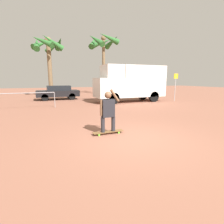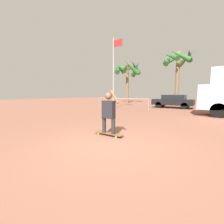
{
  "view_description": "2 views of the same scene",
  "coord_description": "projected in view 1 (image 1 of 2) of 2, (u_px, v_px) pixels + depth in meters",
  "views": [
    {
      "loc": [
        -2.78,
        -4.8,
        1.91
      ],
      "look_at": [
        -0.25,
        1.36,
        0.68
      ],
      "focal_mm": 28.0,
      "sensor_mm": 36.0,
      "label": 1
    },
    {
      "loc": [
        2.39,
        -3.37,
        1.48
      ],
      "look_at": [
        -0.86,
        1.35,
        0.77
      ],
      "focal_mm": 24.0,
      "sensor_mm": 36.0,
      "label": 2
    }
  ],
  "objects": [
    {
      "name": "skateboard",
      "position": [
        108.0,
        132.0,
        6.23
      ],
      "size": [
        1.11,
        0.24,
        0.09
      ],
      "color": "brown",
      "rests_on": "ground_plane"
    },
    {
      "name": "palm_tree_near_van",
      "position": [
        103.0,
        44.0,
        22.04
      ],
      "size": [
        4.0,
        3.86,
        7.62
      ],
      "color": "brown",
      "rests_on": "ground_plane"
    },
    {
      "name": "street_sign",
      "position": [
        175.0,
        84.0,
        15.5
      ],
      "size": [
        0.44,
        0.06,
        2.43
      ],
      "color": "#B7B7BC",
      "rests_on": "ground_plane"
    },
    {
      "name": "camper_van",
      "position": [
        131.0,
        82.0,
        15.15
      ],
      "size": [
        6.11,
        2.07,
        3.09
      ],
      "color": "black",
      "rests_on": "ground_plane"
    },
    {
      "name": "ground_plane",
      "position": [
        135.0,
        139.0,
        5.75
      ],
      "size": [
        80.0,
        80.0,
        0.0
      ],
      "primitive_type": "plane",
      "color": "#935B47"
    },
    {
      "name": "plaza_railing_segment",
      "position": [
        13.0,
        95.0,
        11.1
      ],
      "size": [
        5.04,
        0.05,
        1.08
      ],
      "color": "#99999E",
      "rests_on": "ground_plane"
    },
    {
      "name": "person_skateboarder",
      "position": [
        108.0,
        109.0,
        6.08
      ],
      "size": [
        0.72,
        0.24,
        1.5
      ],
      "color": "#28282D",
      "rests_on": "skateboard"
    },
    {
      "name": "palm_tree_center_background",
      "position": [
        48.0,
        48.0,
        19.08
      ],
      "size": [
        3.71,
        3.84,
        6.64
      ],
      "color": "brown",
      "rests_on": "ground_plane"
    },
    {
      "name": "parked_car_black",
      "position": [
        58.0,
        92.0,
        16.91
      ],
      "size": [
        3.93,
        1.77,
        1.35
      ],
      "color": "black",
      "rests_on": "ground_plane"
    }
  ]
}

